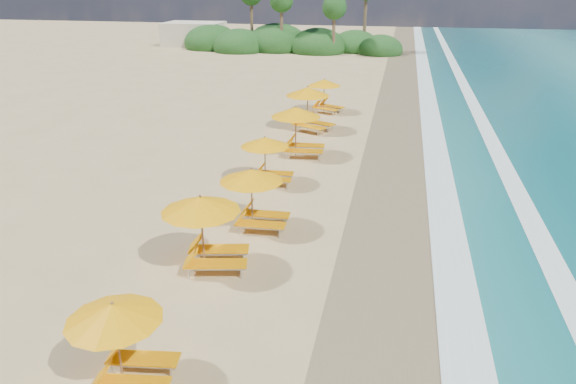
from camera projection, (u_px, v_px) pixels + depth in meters
ground at (288, 223)px, 19.00m from camera, size 160.00×160.00×0.00m
wet_sand at (403, 234)px, 18.24m from camera, size 4.00×160.00×0.01m
surf_foam at (486, 240)px, 17.71m from camera, size 4.00×160.00×0.01m
station_2 at (124, 338)px, 11.16m from camera, size 2.40×2.27×2.05m
station_3 at (208, 227)px, 15.66m from camera, size 2.89×2.78×2.37m
station_4 at (257, 195)px, 18.22m from camera, size 2.43×2.25×2.21m
station_5 at (269, 157)px, 22.26m from camera, size 2.31×2.16×2.06m
station_6 at (300, 128)px, 25.66m from camera, size 2.76×2.58×2.46m
station_7 at (310, 106)px, 29.83m from camera, size 3.30×3.28×2.51m
station_8 at (326, 93)px, 33.96m from camera, size 2.79×2.76×2.15m
treeline at (285, 42)px, 61.79m from camera, size 25.80×8.80×9.74m
beach_building at (194, 34)px, 66.19m from camera, size 7.00×5.00×2.80m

